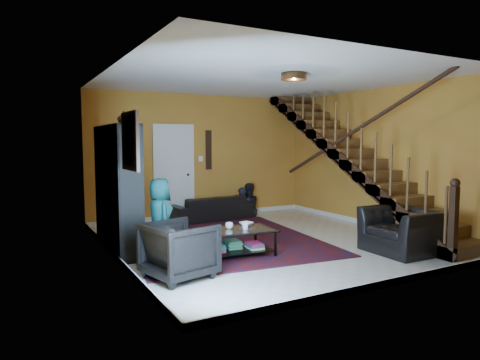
# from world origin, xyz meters

# --- Properties ---
(floor) EXTENTS (5.50, 5.50, 0.00)m
(floor) POSITION_xyz_m (0.00, 0.00, 0.00)
(floor) COLOR beige
(floor) RESTS_ON ground
(room) EXTENTS (5.50, 5.50, 5.50)m
(room) POSITION_xyz_m (-1.33, 1.33, 0.05)
(room) COLOR #BF8C2A
(room) RESTS_ON ground
(staircase) EXTENTS (0.95, 5.02, 3.18)m
(staircase) POSITION_xyz_m (2.12, -0.00, 1.40)
(staircase) COLOR brown
(staircase) RESTS_ON floor
(bookshelf) EXTENTS (0.35, 1.80, 2.00)m
(bookshelf) POSITION_xyz_m (-2.40, 0.60, 0.96)
(bookshelf) COLOR black
(bookshelf) RESTS_ON floor
(door) EXTENTS (0.82, 0.05, 2.05)m
(door) POSITION_xyz_m (-0.70, 2.73, 1.02)
(door) COLOR silver
(door) RESTS_ON floor
(framed_picture) EXTENTS (0.04, 0.74, 0.74)m
(framed_picture) POSITION_xyz_m (-2.57, -0.90, 1.75)
(framed_picture) COLOR maroon
(framed_picture) RESTS_ON room
(wall_hanging) EXTENTS (0.14, 0.03, 0.90)m
(wall_hanging) POSITION_xyz_m (0.15, 2.73, 1.55)
(wall_hanging) COLOR black
(wall_hanging) RESTS_ON room
(ceiling_fixture) EXTENTS (0.40, 0.40, 0.10)m
(ceiling_fixture) POSITION_xyz_m (0.00, -0.80, 2.74)
(ceiling_fixture) COLOR #3F2814
(ceiling_fixture) RESTS_ON room
(rug) EXTENTS (3.60, 4.00, 0.02)m
(rug) POSITION_xyz_m (-0.69, 0.40, 0.01)
(rug) COLOR #410B0B
(rug) RESTS_ON floor
(sofa) EXTENTS (1.89, 0.86, 0.54)m
(sofa) POSITION_xyz_m (-0.01, 2.30, 0.27)
(sofa) COLOR black
(sofa) RESTS_ON floor
(armchair_left) EXTENTS (0.96, 0.95, 0.73)m
(armchair_left) POSITION_xyz_m (-2.05, -1.21, 0.36)
(armchair_left) COLOR black
(armchair_left) RESTS_ON floor
(armchair_right) EXTENTS (0.95, 1.08, 0.69)m
(armchair_right) POSITION_xyz_m (1.47, -1.69, 0.35)
(armchair_right) COLOR black
(armchair_right) RESTS_ON floor
(person_adult_a) EXTENTS (0.43, 0.29, 1.13)m
(person_adult_a) POSITION_xyz_m (0.80, 2.35, 0.12)
(person_adult_a) COLOR black
(person_adult_a) RESTS_ON sofa
(person_adult_b) EXTENTS (0.62, 0.50, 1.22)m
(person_adult_b) POSITION_xyz_m (0.98, 2.35, 0.16)
(person_adult_b) COLOR black
(person_adult_b) RESTS_ON sofa
(person_child) EXTENTS (0.39, 0.59, 1.20)m
(person_child) POSITION_xyz_m (-1.95, -0.11, 0.60)
(person_child) COLOR #185C58
(person_child) RESTS_ON armchair_left
(coffee_table) EXTENTS (1.18, 0.77, 0.43)m
(coffee_table) POSITION_xyz_m (-0.96, -0.68, 0.24)
(coffee_table) COLOR black
(coffee_table) RESTS_ON floor
(cup_a) EXTENTS (0.14, 0.14, 0.09)m
(cup_a) POSITION_xyz_m (-1.02, -0.59, 0.47)
(cup_a) COLOR #999999
(cup_a) RESTS_ON coffee_table
(cup_b) EXTENTS (0.13, 0.13, 0.10)m
(cup_b) POSITION_xyz_m (-0.84, -0.77, 0.48)
(cup_b) COLOR #999999
(cup_b) RESTS_ON coffee_table
(bowl) EXTENTS (0.25, 0.25, 0.05)m
(bowl) POSITION_xyz_m (-0.67, -0.50, 0.45)
(bowl) COLOR #999999
(bowl) RESTS_ON coffee_table
(vase) EXTENTS (0.18, 0.18, 0.19)m
(vase) POSITION_xyz_m (-2.41, 0.10, 2.10)
(vase) COLOR #999999
(vase) RESTS_ON bookshelf
(popcorn_bucket) EXTENTS (0.19, 0.19, 0.18)m
(popcorn_bucket) POSITION_xyz_m (-2.10, -0.50, 0.11)
(popcorn_bucket) COLOR red
(popcorn_bucket) RESTS_ON rug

